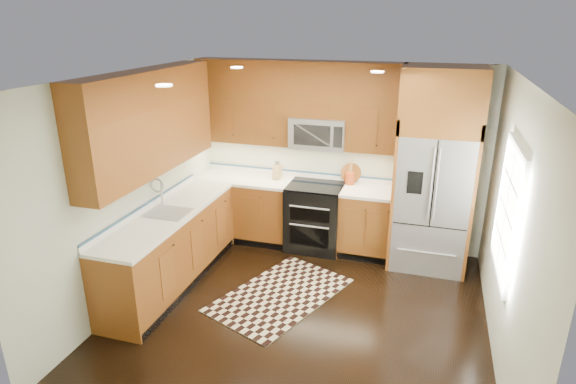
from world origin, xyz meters
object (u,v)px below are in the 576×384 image
(refrigerator, at_px, (435,171))
(knife_block, at_px, (277,172))
(utensil_crock, at_px, (350,176))
(range, at_px, (315,217))
(rug, at_px, (280,295))

(refrigerator, xyz_separation_m, knife_block, (-2.15, 0.18, -0.26))
(knife_block, xyz_separation_m, utensil_crock, (1.04, 0.06, 0.02))
(range, relative_size, rug, 0.56)
(rug, bearing_deg, range, 108.74)
(range, xyz_separation_m, refrigerator, (1.55, -0.04, 0.83))
(knife_block, relative_size, utensil_crock, 0.72)
(refrigerator, distance_m, knife_block, 2.17)
(knife_block, bearing_deg, range, -12.90)
(knife_block, bearing_deg, refrigerator, -4.67)
(range, bearing_deg, rug, -93.23)
(refrigerator, xyz_separation_m, rug, (-1.63, -1.34, -1.30))
(range, height_order, refrigerator, refrigerator)
(range, relative_size, utensil_crock, 2.59)
(range, relative_size, knife_block, 3.61)
(range, height_order, utensil_crock, utensil_crock)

